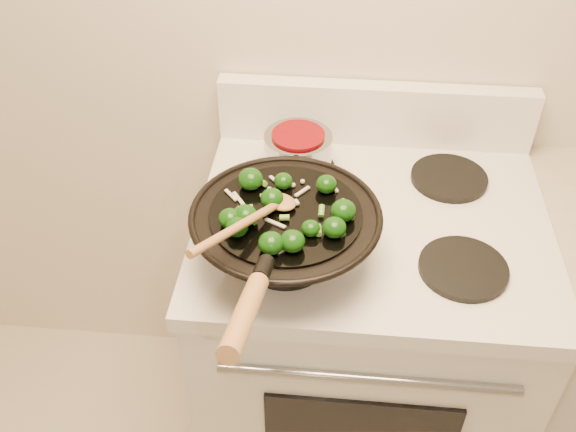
{
  "coord_description": "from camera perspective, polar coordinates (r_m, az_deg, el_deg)",
  "views": [
    {
      "loc": [
        -0.35,
        0.08,
        1.85
      ],
      "look_at": [
        -0.44,
        1.04,
        1.02
      ],
      "focal_mm": 40.0,
      "sensor_mm": 36.0,
      "label": 1
    }
  ],
  "objects": [
    {
      "name": "stove",
      "position": [
        1.76,
        6.27,
        -11.08
      ],
      "size": [
        0.78,
        0.67,
        1.08
      ],
      "color": "white",
      "rests_on": "ground"
    },
    {
      "name": "wok",
      "position": [
        1.27,
        -0.24,
        -1.5
      ],
      "size": [
        0.38,
        0.63,
        0.25
      ],
      "color": "black",
      "rests_on": "stove"
    },
    {
      "name": "stirfry",
      "position": [
        1.21,
        -0.51,
        0.39
      ],
      "size": [
        0.26,
        0.24,
        0.04
      ],
      "color": "#0E3A09",
      "rests_on": "wok"
    },
    {
      "name": "wooden_spoon",
      "position": [
        1.19,
        -2.72,
        0.05
      ],
      "size": [
        0.17,
        0.27,
        0.08
      ],
      "color": "#A37140",
      "rests_on": "wok"
    },
    {
      "name": "saucepan",
      "position": [
        1.51,
        0.89,
        5.76
      ],
      "size": [
        0.16,
        0.26,
        0.09
      ],
      "color": "#92959A",
      "rests_on": "stove"
    }
  ]
}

